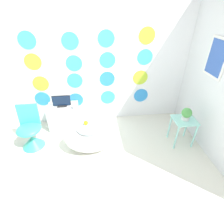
{
  "coord_description": "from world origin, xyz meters",
  "views": [
    {
      "loc": [
        0.02,
        -1.46,
        2.32
      ],
      "look_at": [
        0.3,
        0.88,
        0.77
      ],
      "focal_mm": 28.0,
      "sensor_mm": 36.0,
      "label": 1
    }
  ],
  "objects": [
    {
      "name": "side_table",
      "position": [
        1.59,
        0.87,
        0.41
      ],
      "size": [
        0.39,
        0.36,
        0.53
      ],
      "color": "#99E0D8",
      "rests_on": "ground_plane"
    },
    {
      "name": "bathtub",
      "position": [
        -0.08,
        0.9,
        0.26
      ],
      "size": [
        0.9,
        0.57,
        0.52
      ],
      "color": "white",
      "rests_on": "ground_plane"
    },
    {
      "name": "chair",
      "position": [
        -1.15,
        1.1,
        0.26
      ],
      "size": [
        0.42,
        0.42,
        0.79
      ],
      "color": "#38B2A3",
      "rests_on": "ground_plane"
    },
    {
      "name": "rubber_duck",
      "position": [
        -0.14,
        0.92,
        0.57
      ],
      "size": [
        0.08,
        0.09,
        0.09
      ],
      "color": "yellow",
      "rests_on": "bathtub"
    },
    {
      "name": "tv",
      "position": [
        -0.61,
        1.61,
        0.61
      ],
      "size": [
        0.35,
        0.12,
        0.23
      ],
      "color": "black",
      "rests_on": "tv_cabinet"
    },
    {
      "name": "ground_plane",
      "position": [
        0.0,
        0.0,
        0.0
      ],
      "size": [
        12.0,
        12.0,
        0.0
      ],
      "primitive_type": "plane",
      "color": "silver"
    },
    {
      "name": "tv_cabinet",
      "position": [
        -0.61,
        1.61,
        0.26
      ],
      "size": [
        0.59,
        0.39,
        0.51
      ],
      "color": "silver",
      "rests_on": "ground_plane"
    },
    {
      "name": "wall_right",
      "position": [
        1.95,
        0.92,
        1.3
      ],
      "size": [
        0.06,
        2.84,
        2.6
      ],
      "color": "silver",
      "rests_on": "ground_plane"
    },
    {
      "name": "wall_back_dotted",
      "position": [
        -0.0,
        1.86,
        1.3
      ],
      "size": [
        4.87,
        0.05,
        2.6
      ],
      "color": "white",
      "rests_on": "ground_plane"
    },
    {
      "name": "vase",
      "position": [
        -0.37,
        1.47,
        0.57
      ],
      "size": [
        0.07,
        0.07,
        0.14
      ],
      "color": "white",
      "rests_on": "tv_cabinet"
    },
    {
      "name": "potted_plant_left",
      "position": [
        1.59,
        0.87,
        0.65
      ],
      "size": [
        0.17,
        0.17,
        0.23
      ],
      "color": "white",
      "rests_on": "side_table"
    }
  ]
}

